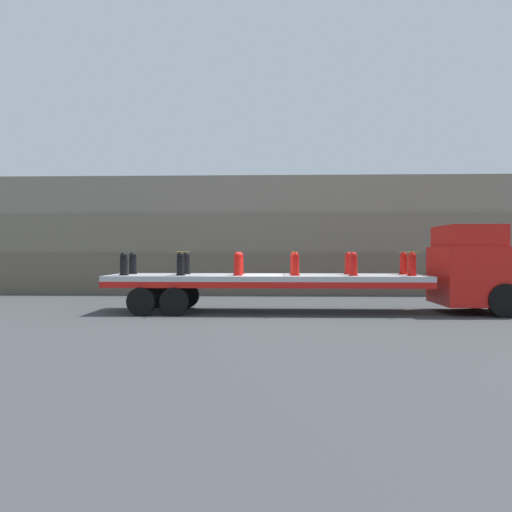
{
  "coord_description": "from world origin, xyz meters",
  "views": [
    {
      "loc": [
        0.25,
        -17.14,
        2.09
      ],
      "look_at": [
        -0.37,
        0.0,
        1.93
      ],
      "focal_mm": 35.0,
      "sensor_mm": 36.0,
      "label": 1
    }
  ],
  "objects_px": {
    "truck_cab": "(477,269)",
    "fire_hydrant_red_far_4": "(349,263)",
    "fire_hydrant_red_near_4": "(353,264)",
    "fire_hydrant_red_near_2": "(238,264)",
    "fire_hydrant_black_far_0": "(133,263)",
    "fire_hydrant_black_far_1": "(186,263)",
    "fire_hydrant_black_near_0": "(124,264)",
    "fire_hydrant_red_near_3": "(295,264)",
    "fire_hydrant_red_near_5": "(412,264)",
    "flatbed_trailer": "(249,281)",
    "fire_hydrant_black_near_1": "(180,264)",
    "fire_hydrant_red_far_5": "(404,263)",
    "fire_hydrant_red_far_2": "(240,263)",
    "fire_hydrant_red_far_3": "(294,263)"
  },
  "relations": [
    {
      "from": "flatbed_trailer",
      "to": "fire_hydrant_black_far_0",
      "type": "height_order",
      "value": "fire_hydrant_black_far_0"
    },
    {
      "from": "fire_hydrant_red_near_2",
      "to": "fire_hydrant_red_near_5",
      "type": "xyz_separation_m",
      "value": [
        5.77,
        0.0,
        0.0
      ]
    },
    {
      "from": "fire_hydrant_black_far_0",
      "to": "fire_hydrant_black_far_1",
      "type": "height_order",
      "value": "same"
    },
    {
      "from": "fire_hydrant_black_near_0",
      "to": "fire_hydrant_red_near_3",
      "type": "bearing_deg",
      "value": 0.0
    },
    {
      "from": "flatbed_trailer",
      "to": "fire_hydrant_black_near_1",
      "type": "xyz_separation_m",
      "value": [
        -2.29,
        -0.53,
        0.61
      ]
    },
    {
      "from": "fire_hydrant_black_far_0",
      "to": "fire_hydrant_red_far_2",
      "type": "bearing_deg",
      "value": 0.0
    },
    {
      "from": "fire_hydrant_black_near_1",
      "to": "flatbed_trailer",
      "type": "bearing_deg",
      "value": 13.12
    },
    {
      "from": "flatbed_trailer",
      "to": "fire_hydrant_red_far_4",
      "type": "xyz_separation_m",
      "value": [
        3.48,
        0.53,
        0.61
      ]
    },
    {
      "from": "flatbed_trailer",
      "to": "fire_hydrant_red_near_2",
      "type": "distance_m",
      "value": 0.88
    },
    {
      "from": "truck_cab",
      "to": "fire_hydrant_red_near_5",
      "type": "distance_m",
      "value": 2.41
    },
    {
      "from": "truck_cab",
      "to": "flatbed_trailer",
      "type": "bearing_deg",
      "value": 180.0
    },
    {
      "from": "truck_cab",
      "to": "fire_hydrant_black_near_0",
      "type": "relative_size",
      "value": 3.74
    },
    {
      "from": "fire_hydrant_black_near_0",
      "to": "fire_hydrant_black_far_0",
      "type": "distance_m",
      "value": 1.07
    },
    {
      "from": "fire_hydrant_black_near_0",
      "to": "fire_hydrant_red_near_5",
      "type": "bearing_deg",
      "value": 0.0
    },
    {
      "from": "fire_hydrant_black_near_0",
      "to": "fire_hydrant_red_near_2",
      "type": "bearing_deg",
      "value": 0.0
    },
    {
      "from": "fire_hydrant_black_far_0",
      "to": "fire_hydrant_red_far_5",
      "type": "xyz_separation_m",
      "value": [
        9.62,
        0.0,
        0.0
      ]
    },
    {
      "from": "fire_hydrant_black_near_1",
      "to": "fire_hydrant_red_near_5",
      "type": "relative_size",
      "value": 1.0
    },
    {
      "from": "fire_hydrant_black_far_1",
      "to": "fire_hydrant_red_far_5",
      "type": "bearing_deg",
      "value": 0.0
    },
    {
      "from": "truck_cab",
      "to": "fire_hydrant_red_near_3",
      "type": "distance_m",
      "value": 6.21
    },
    {
      "from": "flatbed_trailer",
      "to": "fire_hydrant_red_near_3",
      "type": "bearing_deg",
      "value": -18.88
    },
    {
      "from": "fire_hydrant_red_far_3",
      "to": "fire_hydrant_black_far_1",
      "type": "bearing_deg",
      "value": 180.0
    },
    {
      "from": "fire_hydrant_red_near_2",
      "to": "fire_hydrant_red_far_5",
      "type": "xyz_separation_m",
      "value": [
        5.77,
        1.07,
        0.0
      ]
    },
    {
      "from": "fire_hydrant_red_far_4",
      "to": "fire_hydrant_red_near_5",
      "type": "height_order",
      "value": "same"
    },
    {
      "from": "fire_hydrant_red_far_5",
      "to": "fire_hydrant_red_near_2",
      "type": "bearing_deg",
      "value": -169.53
    },
    {
      "from": "fire_hydrant_red_near_2",
      "to": "fire_hydrant_red_near_4",
      "type": "distance_m",
      "value": 3.85
    },
    {
      "from": "fire_hydrant_red_near_2",
      "to": "fire_hydrant_red_near_4",
      "type": "relative_size",
      "value": 1.0
    },
    {
      "from": "truck_cab",
      "to": "fire_hydrant_red_far_5",
      "type": "bearing_deg",
      "value": 167.17
    },
    {
      "from": "fire_hydrant_black_far_1",
      "to": "fire_hydrant_red_far_5",
      "type": "height_order",
      "value": "same"
    },
    {
      "from": "fire_hydrant_red_near_2",
      "to": "fire_hydrant_red_far_4",
      "type": "xyz_separation_m",
      "value": [
        3.85,
        1.07,
        0.0
      ]
    },
    {
      "from": "fire_hydrant_red_near_2",
      "to": "fire_hydrant_red_far_5",
      "type": "height_order",
      "value": "same"
    },
    {
      "from": "fire_hydrant_black_far_1",
      "to": "fire_hydrant_red_far_4",
      "type": "relative_size",
      "value": 1.0
    },
    {
      "from": "fire_hydrant_black_far_0",
      "to": "fire_hydrant_black_far_1",
      "type": "relative_size",
      "value": 1.0
    },
    {
      "from": "fire_hydrant_red_far_2",
      "to": "fire_hydrant_red_far_3",
      "type": "relative_size",
      "value": 1.0
    },
    {
      "from": "fire_hydrant_red_near_4",
      "to": "fire_hydrant_red_far_4",
      "type": "distance_m",
      "value": 1.07
    },
    {
      "from": "fire_hydrant_black_near_0",
      "to": "fire_hydrant_black_near_1",
      "type": "height_order",
      "value": "same"
    },
    {
      "from": "fire_hydrant_red_far_4",
      "to": "fire_hydrant_red_near_4",
      "type": "bearing_deg",
      "value": -90.0
    },
    {
      "from": "truck_cab",
      "to": "fire_hydrant_red_far_4",
      "type": "height_order",
      "value": "truck_cab"
    },
    {
      "from": "fire_hydrant_black_far_0",
      "to": "fire_hydrant_red_far_5",
      "type": "relative_size",
      "value": 1.0
    },
    {
      "from": "fire_hydrant_black_far_1",
      "to": "fire_hydrant_red_far_5",
      "type": "relative_size",
      "value": 1.0
    },
    {
      "from": "fire_hydrant_red_far_4",
      "to": "fire_hydrant_black_near_0",
      "type": "bearing_deg",
      "value": -172.11
    },
    {
      "from": "fire_hydrant_black_far_0",
      "to": "fire_hydrant_red_far_4",
      "type": "xyz_separation_m",
      "value": [
        7.69,
        0.0,
        0.0
      ]
    },
    {
      "from": "fire_hydrant_black_far_0",
      "to": "fire_hydrant_red_near_4",
      "type": "relative_size",
      "value": 1.0
    },
    {
      "from": "fire_hydrant_red_far_2",
      "to": "fire_hydrant_red_near_3",
      "type": "bearing_deg",
      "value": -29.01
    },
    {
      "from": "fire_hydrant_red_near_5",
      "to": "fire_hydrant_red_near_3",
      "type": "bearing_deg",
      "value": 180.0
    },
    {
      "from": "fire_hydrant_black_far_0",
      "to": "fire_hydrant_black_near_1",
      "type": "xyz_separation_m",
      "value": [
        1.92,
        -1.07,
        0.0
      ]
    },
    {
      "from": "fire_hydrant_black_far_1",
      "to": "fire_hydrant_red_near_4",
      "type": "distance_m",
      "value": 5.87
    },
    {
      "from": "fire_hydrant_black_near_0",
      "to": "truck_cab",
      "type": "bearing_deg",
      "value": 2.55
    },
    {
      "from": "fire_hydrant_red_far_2",
      "to": "fire_hydrant_black_near_0",
      "type": "bearing_deg",
      "value": -164.5
    },
    {
      "from": "fire_hydrant_black_far_1",
      "to": "fire_hydrant_red_near_4",
      "type": "xyz_separation_m",
      "value": [
        5.77,
        -1.07,
        0.0
      ]
    },
    {
      "from": "fire_hydrant_black_near_1",
      "to": "fire_hydrant_red_far_2",
      "type": "height_order",
      "value": "same"
    }
  ]
}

